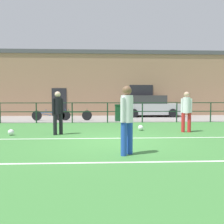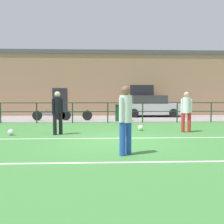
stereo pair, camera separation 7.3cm
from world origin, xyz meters
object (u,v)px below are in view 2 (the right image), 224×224
(parked_car_red, at_px, (151,106))
(trash_bin_0, at_px, (120,113))
(player_striker, at_px, (126,116))
(player_winger, at_px, (186,109))
(soccer_ball_match, at_px, (11,132))
(player_goalkeeper, at_px, (58,110))
(soccer_ball_spare, at_px, (141,128))
(bicycle_parked_3, at_px, (74,115))
(bicycle_parked_0, at_px, (51,115))

(parked_car_red, height_order, trash_bin_0, parked_car_red)
(player_striker, bearing_deg, trash_bin_0, -141.77)
(parked_car_red, xyz_separation_m, trash_bin_0, (-2.46, -3.21, -0.23))
(player_winger, bearing_deg, soccer_ball_match, 12.19)
(player_goalkeeper, relative_size, soccer_ball_spare, 7.14)
(soccer_ball_spare, bearing_deg, soccer_ball_match, -167.55)
(soccer_ball_spare, xyz_separation_m, bicycle_parked_3, (-3.41, 4.58, 0.22))
(soccer_ball_spare, bearing_deg, bicycle_parked_3, 126.69)
(bicycle_parked_0, bearing_deg, player_winger, -38.31)
(player_goalkeeper, xyz_separation_m, bicycle_parked_3, (0.04, 5.64, -0.62))
(player_striker, height_order, bicycle_parked_3, player_striker)
(bicycle_parked_0, bearing_deg, player_goalkeeper, -76.94)
(player_goalkeeper, height_order, trash_bin_0, player_goalkeeper)
(soccer_ball_spare, xyz_separation_m, bicycle_parked_0, (-4.76, 4.58, 0.22))
(player_goalkeeper, relative_size, player_striker, 0.95)
(soccer_ball_spare, bearing_deg, bicycle_parked_0, 136.13)
(parked_car_red, xyz_separation_m, bicycle_parked_0, (-6.65, -2.75, -0.41))
(soccer_ball_match, bearing_deg, player_striker, -40.34)
(soccer_ball_match, distance_m, parked_car_red, 11.10)
(bicycle_parked_3, bearing_deg, parked_car_red, 27.42)
(soccer_ball_match, xyz_separation_m, trash_bin_0, (4.68, 5.27, 0.40))
(bicycle_parked_3, height_order, trash_bin_0, trash_bin_0)
(player_winger, distance_m, bicycle_parked_3, 7.41)
(player_striker, xyz_separation_m, soccer_ball_match, (-4.12, 3.50, -0.90))
(trash_bin_0, bearing_deg, parked_car_red, 52.56)
(player_goalkeeper, height_order, parked_car_red, player_goalkeeper)
(player_goalkeeper, xyz_separation_m, player_winger, (5.28, 0.44, 0.00))
(player_goalkeeper, distance_m, bicycle_parked_0, 5.82)
(player_striker, height_order, parked_car_red, player_striker)
(player_goalkeeper, bearing_deg, bicycle_parked_3, -126.29)
(bicycle_parked_3, distance_m, trash_bin_0, 2.88)
(player_goalkeeper, relative_size, bicycle_parked_3, 0.75)
(parked_car_red, relative_size, trash_bin_0, 4.07)
(soccer_ball_match, bearing_deg, player_goalkeeper, 3.01)
(player_striker, distance_m, parked_car_red, 12.36)
(soccer_ball_spare, height_order, bicycle_parked_0, bicycle_parked_0)
(parked_car_red, bearing_deg, player_winger, -90.45)
(bicycle_parked_0, relative_size, bicycle_parked_3, 1.03)
(player_striker, distance_m, soccer_ball_match, 5.48)
(player_striker, xyz_separation_m, bicycle_parked_3, (-2.29, 9.23, -0.67))
(player_winger, xyz_separation_m, trash_bin_0, (-2.40, 4.74, -0.44))
(player_winger, relative_size, bicycle_parked_3, 0.75)
(player_winger, distance_m, bicycle_parked_0, 8.42)
(player_winger, distance_m, parked_car_red, 7.95)
(player_goalkeeper, relative_size, parked_car_red, 0.42)
(player_striker, xyz_separation_m, player_winger, (2.95, 4.03, -0.05))
(soccer_ball_spare, distance_m, bicycle_parked_3, 5.71)
(trash_bin_0, bearing_deg, bicycle_parked_3, 170.77)
(bicycle_parked_0, bearing_deg, parked_car_red, 22.46)
(soccer_ball_match, relative_size, parked_car_red, 0.06)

